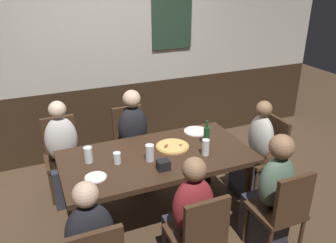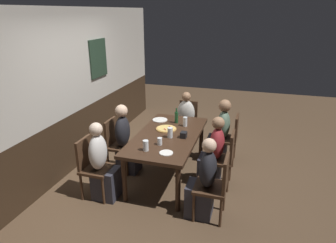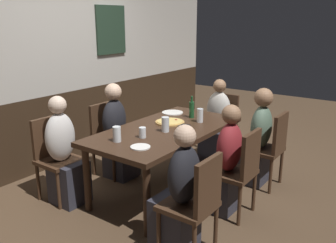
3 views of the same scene
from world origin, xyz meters
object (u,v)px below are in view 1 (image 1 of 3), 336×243
at_px(person_head_east, 255,157).
at_px(beer_bottle_green, 206,135).
at_px(chair_mid_far, 131,139).
at_px(tumbler_short, 88,156).
at_px(condiment_caddy, 163,165).
at_px(tumbler_water, 150,154).
at_px(person_mid_near, 190,225).
at_px(plate_white_small, 96,177).
at_px(chair_head_east, 267,151).
at_px(chair_right_near, 282,209).
at_px(chair_left_far, 62,152).
at_px(highball_clear, 206,148).
at_px(person_left_far, 65,160).
at_px(person_mid_far, 135,146).
at_px(pint_glass_pale, 117,158).
at_px(pizza, 172,146).
at_px(chair_mid_near, 199,235).
at_px(dining_table, 157,162).
at_px(plate_white_large, 196,131).
at_px(person_right_near, 270,199).

relative_size(person_head_east, beer_bottle_green, 4.24).
bearing_deg(chair_mid_far, tumbler_short, -129.38).
bearing_deg(condiment_caddy, tumbler_water, 105.75).
xyz_separation_m(person_mid_near, plate_white_small, (-0.62, 0.55, 0.28)).
height_order(chair_head_east, chair_right_near, same).
height_order(chair_left_far, person_head_east, person_head_east).
xyz_separation_m(chair_mid_far, highball_clear, (0.43, -1.05, 0.31)).
bearing_deg(highball_clear, person_left_far, 143.86).
xyz_separation_m(chair_head_east, person_left_far, (-2.11, 0.72, -0.02)).
distance_m(beer_bottle_green, condiment_caddy, 0.64).
height_order(chair_mid_far, person_mid_far, person_mid_far).
distance_m(tumbler_short, pint_glass_pale, 0.26).
bearing_deg(pizza, pint_glass_pale, -172.07).
bearing_deg(highball_clear, person_mid_near, -128.05).
bearing_deg(beer_bottle_green, tumbler_water, -173.19).
relative_size(chair_head_east, person_mid_far, 0.76).
height_order(chair_head_east, person_left_far, person_left_far).
relative_size(person_mid_far, pint_glass_pale, 10.85).
bearing_deg(chair_mid_near, chair_head_east, 33.77).
height_order(chair_mid_near, person_left_far, person_left_far).
relative_size(chair_mid_near, beer_bottle_green, 3.35).
distance_m(chair_mid_near, tumbler_short, 1.22).
bearing_deg(beer_bottle_green, highball_clear, -120.62).
distance_m(tumbler_water, condiment_caddy, 0.20).
bearing_deg(dining_table, plate_white_large, 28.73).
bearing_deg(tumbler_water, plate_white_small, -169.15).
bearing_deg(person_left_far, pint_glass_pale, -60.41).
relative_size(pizza, tumbler_water, 2.09).
xyz_separation_m(chair_mid_far, person_mid_far, (-0.00, -0.16, -0.01)).
bearing_deg(chair_left_far, tumbler_water, -53.73).
height_order(person_left_far, beer_bottle_green, person_left_far).
bearing_deg(person_mid_near, tumbler_short, 126.56).
distance_m(chair_right_near, person_right_near, 0.16).
height_order(beer_bottle_green, plate_white_large, beer_bottle_green).
height_order(chair_mid_far, chair_right_near, same).
height_order(dining_table, person_head_east, person_head_east).
relative_size(chair_mid_near, pint_glass_pale, 8.29).
distance_m(chair_head_east, condiment_caddy, 1.42).
bearing_deg(dining_table, tumbler_short, 168.87).
height_order(dining_table, plate_white_large, plate_white_large).
height_order(beer_bottle_green, condiment_caddy, beer_bottle_green).
distance_m(plate_white_large, condiment_caddy, 0.85).
relative_size(chair_mid_near, condiment_caddy, 8.00).
xyz_separation_m(dining_table, tumbler_water, (-0.10, -0.07, 0.14)).
height_order(pizza, highball_clear, highball_clear).
relative_size(dining_table, person_right_near, 1.58).
bearing_deg(beer_bottle_green, condiment_caddy, -154.78).
height_order(chair_mid_near, tumbler_short, tumbler_short).
bearing_deg(person_head_east, tumbler_short, 176.06).
bearing_deg(chair_right_near, pizza, 121.75).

